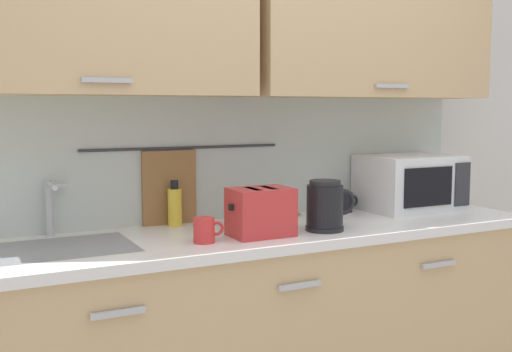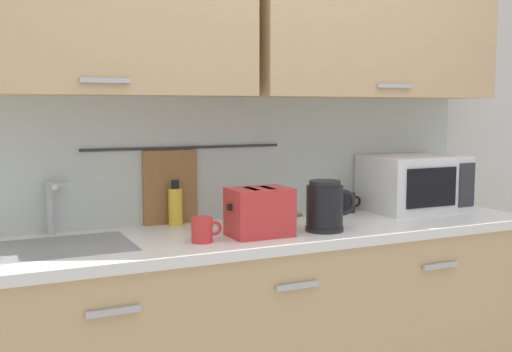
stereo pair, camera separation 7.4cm
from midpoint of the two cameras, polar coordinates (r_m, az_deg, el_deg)
The scene contains 10 objects.
counter_unit at distance 2.69m, azimuth 1.11°, elevation -14.26°, with size 2.53×0.64×0.90m.
back_wall_assembly at distance 2.73m, azimuth -0.84°, elevation 8.84°, with size 3.70×0.41×2.50m.
sink_faucet at distance 2.53m, azimuth -17.65°, elevation -2.12°, with size 0.09×0.17×0.22m.
microwave at distance 3.13m, azimuth 15.04°, elevation -0.64°, with size 0.46×0.35×0.27m.
electric_kettle at distance 2.54m, azimuth 7.29°, elevation -2.81°, with size 0.23×0.16×0.21m.
dish_soap_bottle at distance 2.65m, azimuth -6.68°, elevation -2.74°, with size 0.06×0.06×0.20m.
mug_near_sink at distance 2.32m, azimuth -4.04°, elevation -5.00°, with size 0.12×0.08×0.09m.
toaster at distance 2.42m, azimuth 1.21°, elevation -3.33°, with size 0.26×0.17×0.19m.
mug_by_kettle at distance 3.01m, azimuth 9.16°, elevation -2.44°, with size 0.12×0.08×0.09m.
wooden_spoon at distance 2.83m, azimuth 3.66°, elevation -3.77°, with size 0.27×0.12×0.01m.
Camera 2 is at (-1.10, -1.97, 1.40)m, focal length 43.20 mm.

